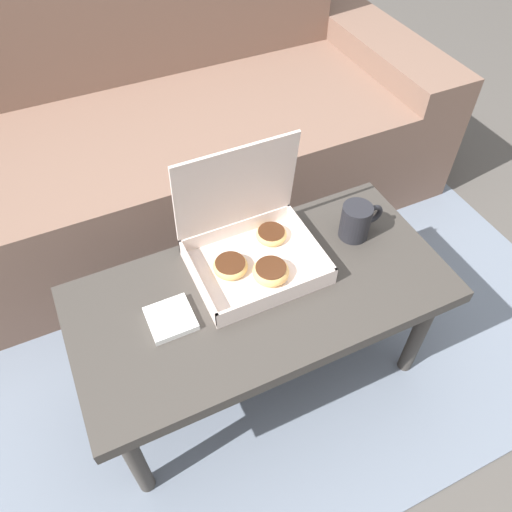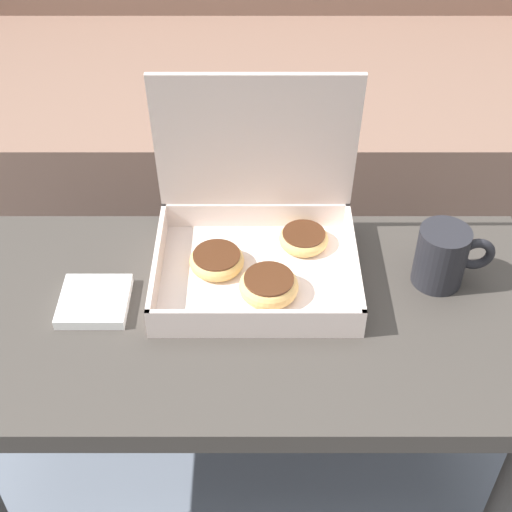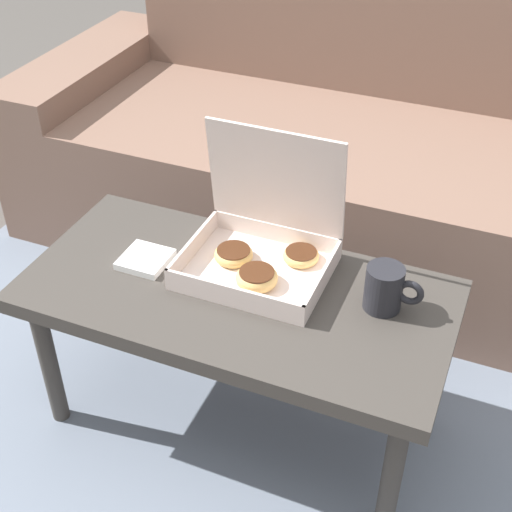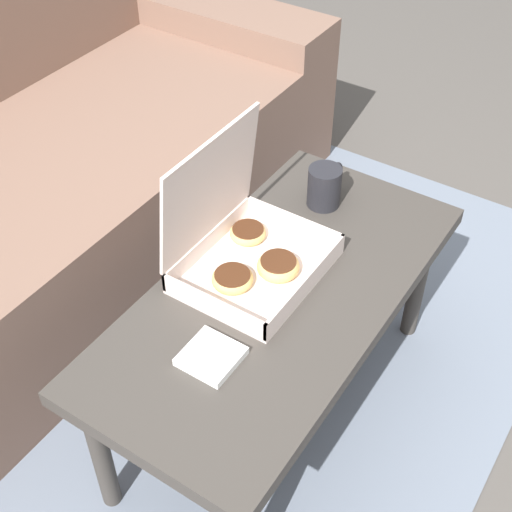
{
  "view_description": "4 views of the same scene",
  "coord_description": "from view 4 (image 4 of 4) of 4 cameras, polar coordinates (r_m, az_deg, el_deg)",
  "views": [
    {
      "loc": [
        -0.35,
        -0.79,
        1.47
      ],
      "look_at": [
        0.02,
        -0.01,
        0.49
      ],
      "focal_mm": 35.0,
      "sensor_mm": 36.0,
      "label": 1
    },
    {
      "loc": [
        0.02,
        -0.89,
        1.27
      ],
      "look_at": [
        0.02,
        -0.01,
        0.49
      ],
      "focal_mm": 50.0,
      "sensor_mm": 36.0,
      "label": 2
    },
    {
      "loc": [
        0.53,
        -1.23,
        1.48
      ],
      "look_at": [
        0.02,
        -0.01,
        0.49
      ],
      "focal_mm": 50.0,
      "sensor_mm": 36.0,
      "label": 3
    },
    {
      "loc": [
        -0.96,
        -0.66,
        1.57
      ],
      "look_at": [
        0.02,
        -0.01,
        0.49
      ],
      "focal_mm": 50.0,
      "sensor_mm": 36.0,
      "label": 4
    }
  ],
  "objects": [
    {
      "name": "napkin_stack",
      "position": [
        1.45,
        -3.61,
        -8.02
      ],
      "size": [
        0.11,
        0.11,
        0.02
      ],
      "color": "white",
      "rests_on": "coffee_table"
    },
    {
      "name": "couch",
      "position": [
        2.18,
        -19.51,
        4.52
      ],
      "size": [
        2.18,
        0.88,
        0.93
      ],
      "color": "#7A5B4C",
      "rests_on": "ground_plane"
    },
    {
      "name": "coffee_table",
      "position": [
        1.62,
        1.82,
        -3.95
      ],
      "size": [
        0.99,
        0.48,
        0.44
      ],
      "color": "#3D3833",
      "rests_on": "ground_plane"
    },
    {
      "name": "ground_plane",
      "position": [
        1.95,
        -0.65,
        -10.85
      ],
      "size": [
        12.0,
        12.0,
        0.0
      ],
      "primitive_type": "plane",
      "color": "#514C47"
    },
    {
      "name": "coffee_mug",
      "position": [
        1.79,
        5.54,
        5.61
      ],
      "size": [
        0.13,
        0.08,
        0.11
      ],
      "color": "#232328",
      "rests_on": "coffee_table"
    },
    {
      "name": "pastry_box",
      "position": [
        1.6,
        -0.89,
        0.8
      ],
      "size": [
        0.34,
        0.27,
        0.32
      ],
      "color": "silver",
      "rests_on": "coffee_table"
    },
    {
      "name": "area_rug",
      "position": [
        2.07,
        -7.63,
        -7.01
      ],
      "size": [
        2.3,
        1.86,
        0.01
      ],
      "primitive_type": "cube",
      "color": "slate",
      "rests_on": "ground_plane"
    }
  ]
}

